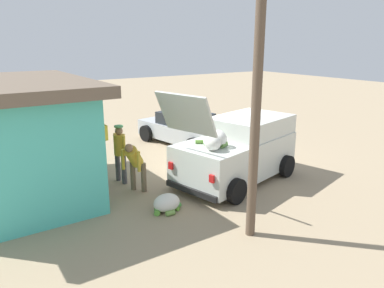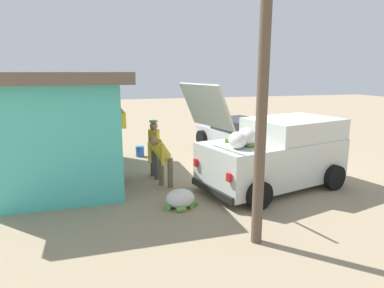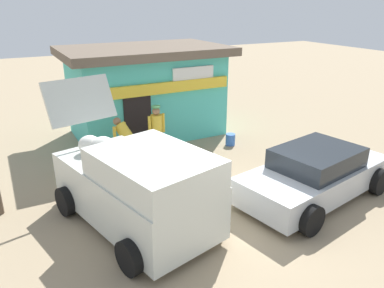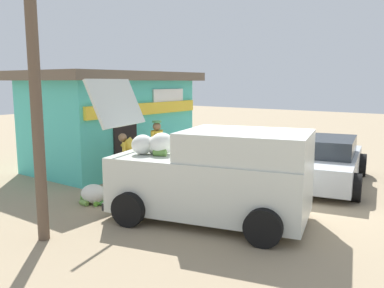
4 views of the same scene
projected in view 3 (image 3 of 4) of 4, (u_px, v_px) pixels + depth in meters
The scene contains 8 objects.
ground_plane at pixel (222, 223), 8.27m from camera, with size 60.00×60.00×0.00m, color #9E896B.
storefront_bar at pixel (146, 90), 13.34m from camera, with size 5.69×3.78×3.13m.
delivery_van at pixel (137, 186), 7.87m from camera, with size 3.00×4.69×2.88m.
parked_sedan at pixel (315, 174), 9.15m from camera, with size 4.46×2.75×1.30m.
vendor_standing at pixel (157, 130), 11.13m from camera, with size 0.56×0.39×1.74m.
customer_bending at pixel (126, 139), 10.73m from camera, with size 0.67×0.71×1.49m.
unloaded_banana_pile at pixel (77, 172), 10.22m from camera, with size 0.58×0.83×0.45m.
paint_bucket at pixel (230, 139), 12.67m from camera, with size 0.32×0.32×0.39m, color blue.
Camera 3 is at (-3.81, -6.02, 4.60)m, focal length 34.87 mm.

